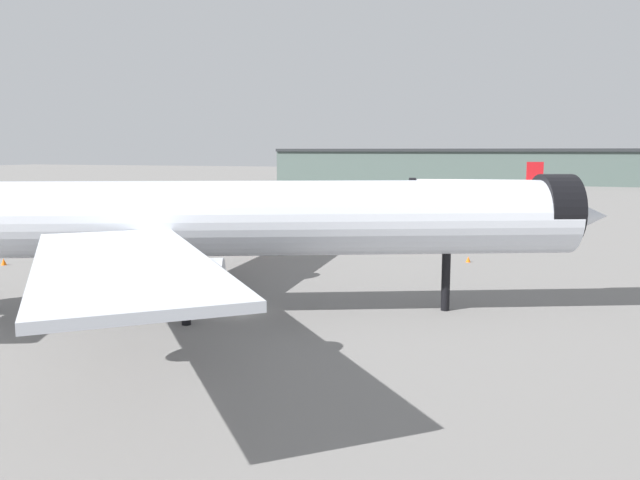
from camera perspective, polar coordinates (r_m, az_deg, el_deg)
ground at (r=54.05m, az=-7.36°, el=-6.44°), size 900.00×900.00×0.00m
airliner_near_gate at (r=52.49m, az=-8.94°, el=1.75°), size 61.73×55.30×17.69m
airliner_far_taxiway at (r=154.67m, az=13.82°, el=4.55°), size 35.64×32.01×10.80m
terminal_building at (r=270.57m, az=22.48°, el=6.07°), size 254.13×30.26×22.81m
service_truck_front at (r=91.53m, az=-5.27°, el=0.54°), size 5.75×3.16×3.00m
traffic_cone_near_nose at (r=79.39m, az=13.08°, el=-1.68°), size 0.57×0.57×0.72m
traffic_cone_wingtip at (r=84.10m, az=-26.37°, el=-1.75°), size 0.63×0.63×0.79m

